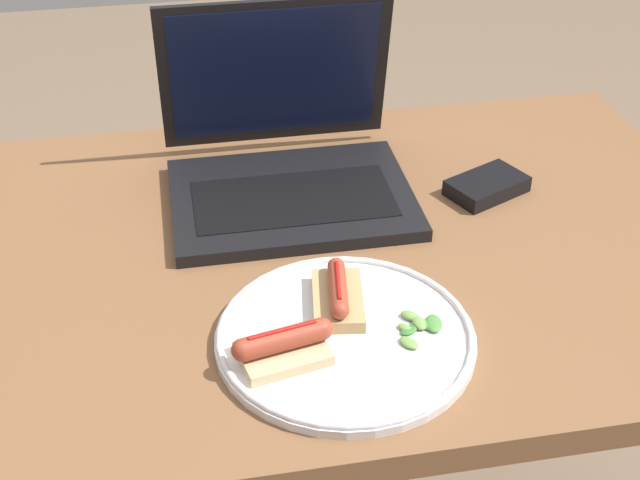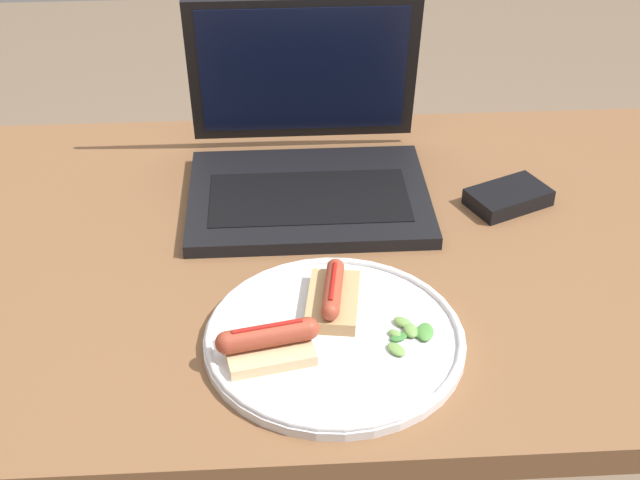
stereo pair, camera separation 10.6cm
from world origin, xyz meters
name	(u,v)px [view 1 (the left image)]	position (x,y,z in m)	size (l,w,h in m)	color
desk	(270,296)	(0.00, 0.00, 0.66)	(1.24, 0.73, 0.73)	brown
laptop	(287,161)	(0.05, 0.15, 0.78)	(0.33, 0.29, 0.25)	black
plate	(345,336)	(0.06, -0.19, 0.74)	(0.29, 0.29, 0.02)	silver
sausage_toast_left	(338,296)	(0.06, -0.14, 0.76)	(0.07, 0.11, 0.04)	tan
sausage_toast_middle	(283,346)	(-0.01, -0.22, 0.76)	(0.11, 0.08, 0.04)	#D6B784
salad_pile	(420,326)	(0.15, -0.20, 0.74)	(0.06, 0.07, 0.01)	#709E4C
external_drive	(487,186)	(0.32, 0.08, 0.74)	(0.13, 0.11, 0.02)	black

